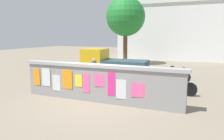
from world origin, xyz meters
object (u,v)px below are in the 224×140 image
(person_walking, at_px, (94,73))
(motorcycle, at_px, (174,84))
(bicycle_near, at_px, (175,77))
(auto_rickshaw_truck, at_px, (111,66))
(tree_roadside, at_px, (126,17))

(person_walking, bearing_deg, motorcycle, 23.36)
(motorcycle, distance_m, bicycle_near, 2.49)
(motorcycle, height_order, person_walking, person_walking)
(auto_rickshaw_truck, bearing_deg, bicycle_near, 17.21)
(auto_rickshaw_truck, distance_m, motorcycle, 3.91)
(motorcycle, height_order, bicycle_near, bicycle_near)
(tree_roadside, bearing_deg, bicycle_near, -51.37)
(motorcycle, bearing_deg, bicycle_near, 96.49)
(auto_rickshaw_truck, bearing_deg, tree_roadside, 104.06)
(auto_rickshaw_truck, relative_size, person_walking, 2.28)
(person_walking, height_order, tree_roadside, tree_roadside)
(motorcycle, xyz_separation_m, person_walking, (-3.22, -1.39, 0.52))
(auto_rickshaw_truck, height_order, bicycle_near, auto_rickshaw_truck)
(bicycle_near, xyz_separation_m, person_walking, (-2.94, -3.86, 0.62))
(motorcycle, bearing_deg, person_walking, -156.64)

